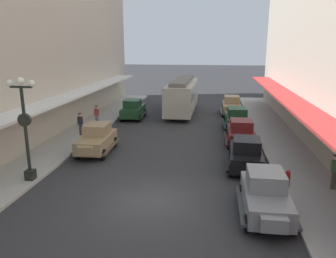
# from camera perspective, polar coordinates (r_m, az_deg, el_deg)

# --- Properties ---
(ground_plane) EXTENTS (200.00, 200.00, 0.00)m
(ground_plane) POSITION_cam_1_polar(r_m,az_deg,el_deg) (15.42, -3.06, -12.03)
(ground_plane) COLOR #2D2D30
(sidewalk_right) EXTENTS (3.00, 60.00, 0.15)m
(sidewalk_right) POSITION_cam_1_polar(r_m,az_deg,el_deg) (15.91, 25.23, -12.30)
(sidewalk_right) COLOR #A8A59E
(sidewalk_right) RESTS_ON ground
(parked_car_0) EXTENTS (2.15, 4.26, 1.84)m
(parked_car_0) POSITION_cam_1_polar(r_m,az_deg,el_deg) (14.37, 16.27, -10.52)
(parked_car_0) COLOR slate
(parked_car_0) RESTS_ON ground
(parked_car_1) EXTENTS (2.25, 4.30, 1.84)m
(parked_car_1) POSITION_cam_1_polar(r_m,az_deg,el_deg) (31.47, -5.98, 3.44)
(parked_car_1) COLOR #193D23
(parked_car_1) RESTS_ON ground
(parked_car_2) EXTENTS (2.26, 4.30, 1.84)m
(parked_car_2) POSITION_cam_1_polar(r_m,az_deg,el_deg) (27.89, 11.60, 1.82)
(parked_car_2) COLOR #193D23
(parked_car_2) RESTS_ON ground
(parked_car_3) EXTENTS (2.23, 4.29, 1.84)m
(parked_car_3) POSITION_cam_1_polar(r_m,az_deg,el_deg) (21.97, -12.07, -1.57)
(parked_car_3) COLOR #997F5B
(parked_car_3) RESTS_ON ground
(parked_car_4) EXTENTS (2.15, 4.26, 1.84)m
(parked_car_4) POSITION_cam_1_polar(r_m,az_deg,el_deg) (23.55, 12.28, -0.51)
(parked_car_4) COLOR #591919
(parked_car_4) RESTS_ON ground
(parked_car_5) EXTENTS (2.30, 4.32, 1.84)m
(parked_car_5) POSITION_cam_1_polar(r_m,az_deg,el_deg) (19.14, 13.12, -4.01)
(parked_car_5) COLOR black
(parked_car_5) RESTS_ON ground
(parked_car_6) EXTENTS (2.15, 4.27, 1.84)m
(parked_car_6) POSITION_cam_1_polar(r_m,az_deg,el_deg) (33.76, 10.78, 4.00)
(parked_car_6) COLOR #997F5B
(parked_car_6) RESTS_ON ground
(streetcar) EXTENTS (2.67, 9.64, 3.46)m
(streetcar) POSITION_cam_1_polar(r_m,az_deg,el_deg) (33.76, 2.44, 5.89)
(streetcar) COLOR #ADA899
(streetcar) RESTS_ON ground
(lamp_post_with_clock) EXTENTS (1.42, 0.44, 5.16)m
(lamp_post_with_clock) POSITION_cam_1_polar(r_m,az_deg,el_deg) (17.76, -23.16, 0.62)
(lamp_post_with_clock) COLOR black
(lamp_post_with_clock) RESTS_ON sidewalk_left
(fire_hydrant) EXTENTS (0.24, 0.24, 0.82)m
(fire_hydrant) POSITION_cam_1_polar(r_m,az_deg,el_deg) (17.27, 19.71, -7.88)
(fire_hydrant) COLOR #B21E19
(fire_hydrant) RESTS_ON sidewalk_right
(pedestrian_0) EXTENTS (0.36, 0.28, 1.67)m
(pedestrian_0) POSITION_cam_1_polar(r_m,az_deg,el_deg) (25.92, -14.68, 0.85)
(pedestrian_0) COLOR #2D2D33
(pedestrian_0) RESTS_ON sidewalk_left
(pedestrian_1) EXTENTS (0.36, 0.28, 1.67)m
(pedestrian_1) POSITION_cam_1_polar(r_m,az_deg,el_deg) (17.68, 26.51, -6.50)
(pedestrian_1) COLOR #4C4238
(pedestrian_1) RESTS_ON sidewalk_right
(pedestrian_2) EXTENTS (0.36, 0.28, 1.67)m
(pedestrian_2) POSITION_cam_1_polar(r_m,az_deg,el_deg) (28.70, -12.04, 2.28)
(pedestrian_2) COLOR slate
(pedestrian_2) RESTS_ON sidewalk_left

